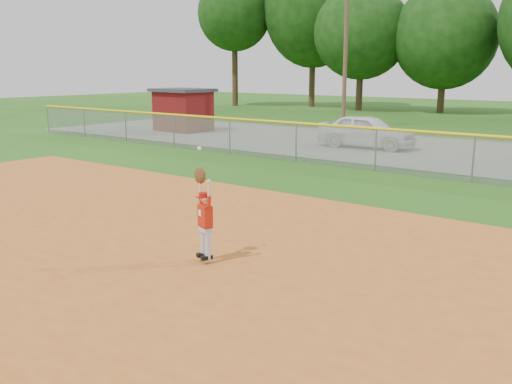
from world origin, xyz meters
TOP-DOWN VIEW (x-y plane):
  - ground at (0.00, 0.00)m, footprint 120.00×120.00m
  - clay_infield at (0.00, -3.00)m, footprint 24.00×16.00m
  - parking_strip at (0.00, 16.00)m, footprint 44.00×10.00m
  - car_white_a at (-2.99, 15.18)m, footprint 4.54×2.16m
  - utility_shed at (-14.68, 15.30)m, footprint 3.38×2.71m
  - outfield_fence at (0.00, 10.00)m, footprint 40.06×0.10m
  - power_lines at (1.00, 22.00)m, footprint 19.40×0.24m
  - ballplayer at (1.90, -0.79)m, footprint 0.54×0.35m

SIDE VIEW (x-z plane):
  - ground at x=0.00m, z-range 0.00..0.00m
  - parking_strip at x=0.00m, z-range 0.00..0.03m
  - clay_infield at x=0.00m, z-range 0.00..0.04m
  - car_white_a at x=-2.99m, z-range 0.03..1.53m
  - outfield_fence at x=0.00m, z-range 0.11..1.66m
  - ballplayer at x=1.90m, z-range -0.07..1.96m
  - utility_shed at x=-14.68m, z-range 0.03..2.45m
  - power_lines at x=1.00m, z-range 0.18..9.18m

